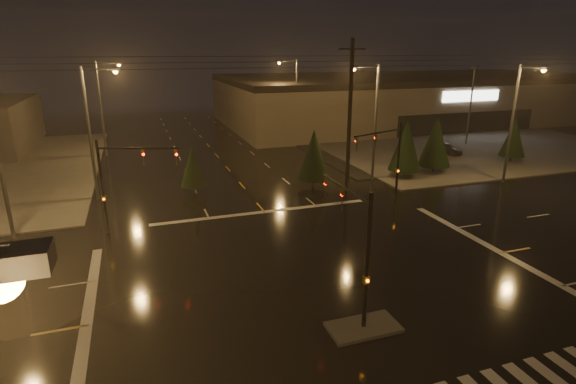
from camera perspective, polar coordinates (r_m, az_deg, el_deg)
The scene contains 21 objects.
ground at distance 22.91m, azimuth 4.75°, elevation -11.53°, with size 140.00×140.00×0.00m, color black.
sidewalk_ne at distance 62.54m, azimuth 19.30°, elevation 6.43°, with size 36.00×36.00×0.12m, color #44423D.
median_island at distance 19.83m, azimuth 9.55°, elevation -16.57°, with size 3.00×1.60×0.15m, color #44423D.
stop_bar_far at distance 32.37m, azimuth -3.01°, elevation -2.52°, with size 16.00×0.50×0.01m, color beige.
parking_lot at distance 64.27m, azimuth 23.93°, elevation 6.17°, with size 50.00×24.00×0.08m, color black.
retail_building at distance 77.77m, azimuth 15.30°, elevation 11.63°, with size 60.20×28.30×7.20m.
signal_mast_median at distance 18.78m, azimuth 8.78°, elevation -5.76°, with size 0.25×4.59×6.00m.
signal_mast_ne at distance 34.26m, azimuth 12.81°, elevation 4.80°, with size 4.84×1.86×6.00m.
signal_mast_nw at distance 29.36m, azimuth -20.77°, elevation 1.96°, with size 4.84×1.86×6.00m.
streetlight_1 at distance 36.77m, azimuth -23.53°, elevation 7.83°, with size 2.77×0.32×10.00m.
streetlight_2 at distance 52.62m, azimuth -22.41°, elevation 10.50°, with size 2.77×0.32×10.00m.
streetlight_3 at distance 39.73m, azimuth 10.69°, elevation 9.60°, with size 2.77×0.32×10.00m.
streetlight_4 at distance 57.87m, azimuth 0.81°, elevation 12.33°, with size 2.77×0.32×10.00m.
streetlight_6 at distance 42.52m, azimuth 26.95°, elevation 8.53°, with size 0.32×2.77×10.00m.
utility_pole_1 at distance 36.45m, azimuth 7.84°, elevation 9.56°, with size 2.20×0.32×12.00m.
conifer_0 at distance 41.78m, azimuth 14.74°, elevation 5.77°, with size 2.92×2.92×5.26m.
conifer_1 at distance 44.19m, azimuth 18.25°, elevation 6.16°, with size 2.98×2.98×5.36m.
conifer_2 at distance 51.47m, azimuth 26.76°, elevation 6.24°, with size 2.49×2.49×4.59m.
conifer_3 at distance 36.46m, azimuth -12.01°, elevation 3.21°, with size 2.06×2.06×3.92m.
conifer_4 at distance 37.59m, azimuth 3.30°, elevation 4.78°, with size 2.70×2.70×4.91m.
car_parked at distance 53.14m, azimuth 19.31°, elevation 5.25°, with size 1.56×3.87×1.32m, color black.
Camera 1 is at (-8.21, -18.26, 11.14)m, focal length 28.00 mm.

